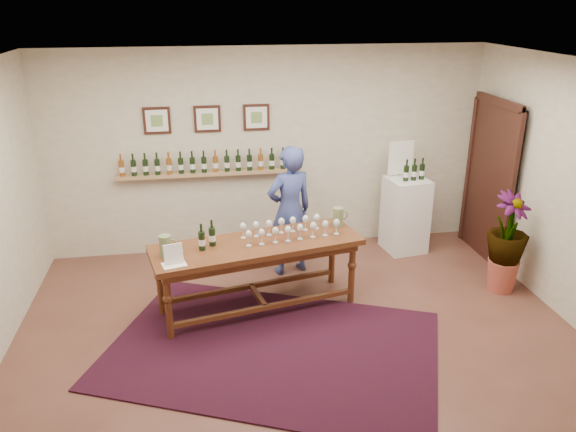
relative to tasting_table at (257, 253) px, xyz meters
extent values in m
plane|color=#573026|center=(0.36, -0.74, -0.71)|extent=(6.00, 6.00, 0.00)
plane|color=beige|center=(0.36, 1.76, 0.69)|extent=(6.00, 0.00, 6.00)
plane|color=beige|center=(0.36, -3.24, 0.69)|extent=(6.00, 0.00, 6.00)
plane|color=silver|center=(0.36, -0.74, 2.09)|extent=(6.00, 6.00, 0.00)
cube|color=tan|center=(-0.44, 1.67, 0.44)|extent=(2.50, 0.16, 0.04)
cube|color=black|center=(3.30, 0.96, 0.34)|extent=(0.10, 1.00, 2.10)
cube|color=black|center=(3.25, 0.96, 0.34)|extent=(0.04, 1.12, 2.22)
cube|color=black|center=(-1.09, 1.74, 1.17)|extent=(0.35, 0.03, 0.35)
cube|color=white|center=(-1.09, 1.72, 1.17)|extent=(0.28, 0.01, 0.28)
cube|color=#6F984C|center=(-1.09, 1.72, 1.17)|extent=(0.15, 0.00, 0.15)
cube|color=black|center=(-0.44, 1.74, 1.17)|extent=(0.35, 0.03, 0.35)
cube|color=white|center=(-0.44, 1.72, 1.17)|extent=(0.28, 0.01, 0.28)
cube|color=#6F984C|center=(-0.44, 1.72, 1.17)|extent=(0.15, 0.00, 0.15)
cube|color=black|center=(0.21, 1.74, 1.17)|extent=(0.35, 0.03, 0.35)
cube|color=white|center=(0.21, 1.72, 1.17)|extent=(0.28, 0.01, 0.28)
cube|color=#6F984C|center=(0.21, 1.72, 1.17)|extent=(0.15, 0.00, 0.15)
cube|color=#460C11|center=(0.05, -0.85, -0.70)|extent=(3.89, 3.31, 0.02)
cube|color=#4F2513|center=(0.00, 0.00, 0.09)|extent=(2.45, 1.22, 0.06)
cube|color=#4F2513|center=(0.00, 0.00, 0.02)|extent=(2.29, 1.06, 0.11)
cylinder|color=#4F2513|center=(-0.99, -0.48, -0.32)|extent=(0.09, 0.09, 0.77)
cylinder|color=#4F2513|center=(1.10, -0.04, -0.32)|extent=(0.09, 0.09, 0.77)
cylinder|color=#4F2513|center=(-1.10, 0.04, -0.32)|extent=(0.09, 0.09, 0.77)
cylinder|color=#4F2513|center=(0.99, 0.48, -0.32)|extent=(0.09, 0.09, 0.77)
cube|color=#4F2513|center=(0.06, -0.26, -0.56)|extent=(2.09, 0.49, 0.05)
cube|color=#4F2513|center=(-0.06, 0.26, -0.56)|extent=(2.09, 0.49, 0.05)
cube|color=#4F2513|center=(0.00, 0.00, -0.56)|extent=(0.16, 0.53, 0.05)
cube|color=white|center=(-0.90, -0.39, 0.23)|extent=(0.27, 0.23, 0.22)
cube|color=white|center=(2.23, 1.29, -0.18)|extent=(0.59, 0.59, 1.05)
cube|color=white|center=(2.17, 1.46, 0.60)|extent=(0.37, 0.07, 0.51)
cone|color=#A84938|center=(3.00, -0.06, -0.51)|extent=(0.37, 0.37, 0.40)
imported|color=#173415|center=(3.00, -0.06, 0.03)|extent=(0.75, 0.75, 0.69)
imported|color=navy|center=(0.52, 0.87, 0.14)|extent=(0.71, 0.57, 1.70)
camera|label=1|loc=(-0.59, -5.68, 2.67)|focal=35.00mm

